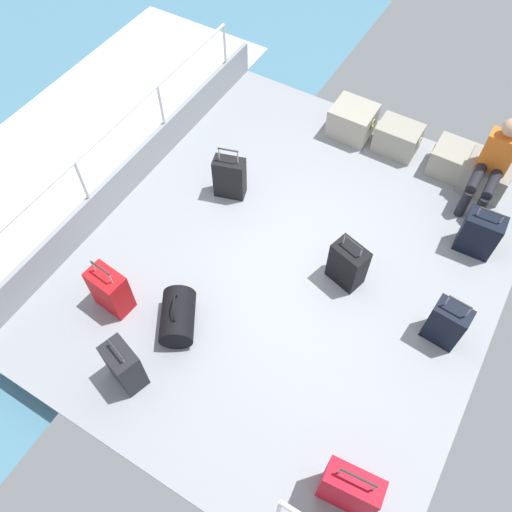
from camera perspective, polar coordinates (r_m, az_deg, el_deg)
The scene contains 17 objects.
ground_plane at distance 5.82m, azimuth 3.81°, elevation -0.58°, with size 4.40×5.20×0.06m, color gray.
gunwale_port at distance 6.47m, azimuth -13.36°, elevation 8.96°, with size 0.06×5.20×0.45m, color gray.
railing_port at distance 6.09m, azimuth -14.39°, elevation 12.50°, with size 0.04×4.20×1.02m.
sea_wake at distance 7.70m, azimuth -20.87°, elevation 9.72°, with size 12.00×12.00×0.01m.
cargo_crate_0 at distance 7.08m, azimuth 10.50°, elevation 14.37°, with size 0.57×0.48×0.41m.
cargo_crate_1 at distance 6.98m, azimuth 15.21°, elevation 12.34°, with size 0.57×0.39×0.39m.
cargo_crate_2 at distance 6.92m, azimuth 21.17°, elevation 9.58°, with size 0.65×0.46×0.37m.
cargo_crate_3 at distance 6.87m, azimuth 23.85°, elevation 8.05°, with size 0.55×0.48×0.39m.
passenger_seated at distance 6.49m, azimuth 24.53°, elevation 9.24°, with size 0.34×0.66×1.09m.
suitcase_0 at distance 5.51m, azimuth 9.99°, elevation -0.90°, with size 0.42×0.33×0.68m.
suitcase_1 at distance 6.16m, azimuth 23.26°, elevation 2.26°, with size 0.41×0.27×0.66m.
suitcase_2 at distance 5.41m, azimuth 20.10°, elevation -6.96°, with size 0.36×0.25×0.71m.
suitcase_3 at distance 6.17m, azimuth -2.90°, elevation 8.57°, with size 0.40×0.29×0.73m.
suitcase_4 at distance 5.47m, azimuth -15.65°, elevation -3.63°, with size 0.41×0.27×0.70m.
suitcase_5 at distance 5.04m, azimuth -14.21°, elevation -11.58°, with size 0.40×0.32×0.66m.
suitcase_6 at distance 4.62m, azimuth 10.19°, elevation -23.81°, with size 0.47×0.25×0.79m.
duffel_bag at distance 5.29m, azimuth -8.56°, elevation -6.59°, with size 0.57×0.64×0.49m.
Camera 1 is at (1.30, -2.94, 4.82)m, focal length 36.57 mm.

